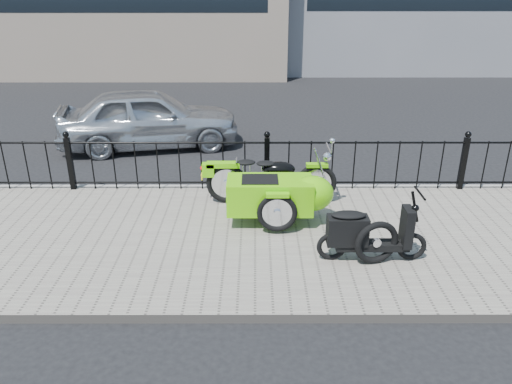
{
  "coord_description": "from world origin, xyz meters",
  "views": [
    {
      "loc": [
        -0.21,
        -7.05,
        3.63
      ],
      "look_at": [
        -0.19,
        -0.1,
        0.65
      ],
      "focal_mm": 35.0,
      "sensor_mm": 36.0,
      "label": 1
    }
  ],
  "objects_px": {
    "scooter": "(365,234)",
    "spare_tire": "(377,243)",
    "motorcycle_sidecar": "(281,191)",
    "sedan_car": "(149,118)"
  },
  "relations": [
    {
      "from": "scooter",
      "to": "spare_tire",
      "type": "bearing_deg",
      "value": -36.61
    },
    {
      "from": "sedan_car",
      "to": "spare_tire",
      "type": "bearing_deg",
      "value": -154.72
    },
    {
      "from": "scooter",
      "to": "motorcycle_sidecar",
      "type": "bearing_deg",
      "value": 130.13
    },
    {
      "from": "scooter",
      "to": "spare_tire",
      "type": "relative_size",
      "value": 2.39
    },
    {
      "from": "sedan_car",
      "to": "motorcycle_sidecar",
      "type": "bearing_deg",
      "value": -156.43
    },
    {
      "from": "motorcycle_sidecar",
      "to": "scooter",
      "type": "distance_m",
      "value": 1.65
    },
    {
      "from": "motorcycle_sidecar",
      "to": "sedan_car",
      "type": "distance_m",
      "value": 4.94
    },
    {
      "from": "spare_tire",
      "to": "motorcycle_sidecar",
      "type": "bearing_deg",
      "value": 131.37
    },
    {
      "from": "motorcycle_sidecar",
      "to": "sedan_car",
      "type": "xyz_separation_m",
      "value": [
        -2.84,
        4.05,
        0.1
      ]
    },
    {
      "from": "motorcycle_sidecar",
      "to": "spare_tire",
      "type": "xyz_separation_m",
      "value": [
        1.2,
        -1.36,
        -0.16
      ]
    }
  ]
}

